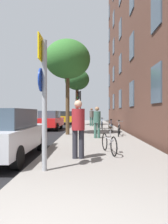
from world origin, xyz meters
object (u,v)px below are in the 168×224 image
at_px(bicycle_0, 109,143).
at_px(car_1, 50,120).
at_px(traffic_light, 80,102).
at_px(pedestrian_0, 78,125).
at_px(pedestrian_1, 97,120).
at_px(bicycle_1, 119,129).
at_px(sign_post, 43,92).
at_px(tree_near, 68,60).
at_px(car_0, 8,133).
at_px(car_2, 67,117).
at_px(bicycle_2, 111,127).
at_px(pedestrian_2, 92,116).
at_px(tree_far, 77,80).
at_px(bicycle_3, 102,125).

distance_m(bicycle_0, car_1, 11.39).
bearing_deg(traffic_light, pedestrian_0, -87.71).
bearing_deg(pedestrian_1, bicycle_1, 42.47).
relative_size(sign_post, pedestrian_1, 1.91).
height_order(traffic_light, bicycle_1, traffic_light).
relative_size(tree_near, car_0, 1.35).
relative_size(tree_near, bicycle_0, 3.56).
distance_m(pedestrian_0, pedestrian_1, 5.09).
height_order(car_1, car_2, same).
relative_size(bicycle_2, car_1, 0.42).
relative_size(pedestrian_2, car_1, 0.44).
distance_m(bicycle_1, bicycle_2, 2.32).
relative_size(tree_near, pedestrian_1, 3.50).
distance_m(traffic_light, tree_far, 2.33).
xyz_separation_m(bicycle_3, pedestrian_2, (-0.78, 4.16, 0.65)).
bearing_deg(bicycle_2, bicycle_3, 103.20).
xyz_separation_m(tree_far, pedestrian_1, (1.69, -11.18, -3.84)).
bearing_deg(tree_near, tree_far, 89.48).
xyz_separation_m(bicycle_3, car_1, (-4.36, 0.84, 0.35)).
distance_m(bicycle_1, pedestrian_0, 6.66).
relative_size(traffic_light, car_2, 0.90).
xyz_separation_m(tree_near, car_1, (-1.96, 4.67, -3.97)).
relative_size(traffic_light, bicycle_3, 2.14).
bearing_deg(pedestrian_1, car_1, 119.97).
bearing_deg(traffic_light, sign_post, -90.43).
bearing_deg(car_1, bicycle_3, -10.89).
relative_size(tree_near, tree_far, 0.99).
height_order(pedestrian_1, car_2, pedestrian_1).
distance_m(bicycle_0, pedestrian_2, 14.02).
distance_m(bicycle_1, pedestrian_1, 1.95).
bearing_deg(bicycle_0, bicycle_2, 83.58).
height_order(pedestrian_0, pedestrian_2, pedestrian_2).
relative_size(traffic_light, pedestrian_0, 2.07).
relative_size(pedestrian_2, car_2, 0.44).
bearing_deg(bicycle_2, car_1, 148.90).
bearing_deg(bicycle_0, tree_near, 108.55).
bearing_deg(bicycle_0, pedestrian_2, 91.61).
bearing_deg(bicycle_3, pedestrian_2, 100.59).
bearing_deg(bicycle_0, traffic_light, 96.20).
relative_size(bicycle_0, bicycle_1, 0.98).
bearing_deg(tree_near, car_1, 112.73).
bearing_deg(pedestrian_2, car_2, 119.68).
bearing_deg(bicycle_0, sign_post, -129.28).
relative_size(bicycle_1, bicycle_3, 1.00).
bearing_deg(bicycle_0, tree_far, 97.15).
xyz_separation_m(tree_far, car_1, (-2.04, -4.70, -4.09)).
xyz_separation_m(bicycle_0, car_1, (-3.97, 10.67, 0.36)).
bearing_deg(bicycle_1, car_2, 108.26).
relative_size(tree_near, pedestrian_2, 3.29).
xyz_separation_m(bicycle_0, bicycle_3, (0.38, 9.84, 0.02)).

